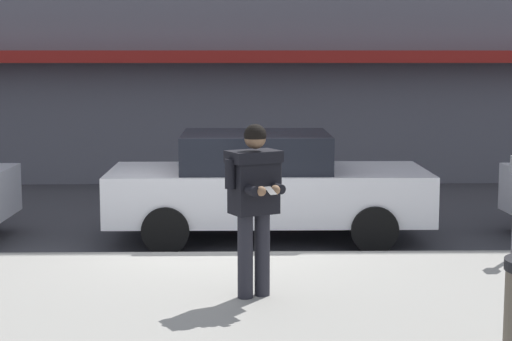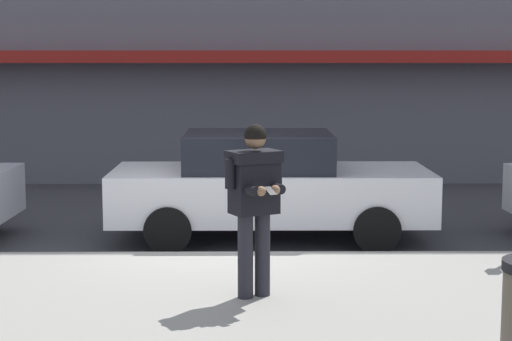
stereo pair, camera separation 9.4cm
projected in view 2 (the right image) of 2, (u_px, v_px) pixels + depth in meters
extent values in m
plane|color=#3D3D42|center=(211.00, 259.00, 11.15)|extent=(80.00, 80.00, 0.00)
cube|color=#99968E|center=(301.00, 321.00, 8.32)|extent=(32.00, 5.30, 0.14)
cube|color=silver|center=(288.00, 257.00, 11.21)|extent=(28.00, 0.12, 0.01)
cube|color=maroon|center=(274.00, 57.00, 16.90)|extent=(26.60, 0.70, 0.24)
cube|color=silver|center=(271.00, 194.00, 12.21)|extent=(4.50, 1.82, 0.70)
cube|color=black|center=(258.00, 151.00, 12.13)|extent=(2.07, 1.64, 0.52)
cylinder|color=black|center=(360.00, 207.00, 13.12)|extent=(0.64, 0.22, 0.64)
cylinder|color=black|center=(377.00, 229.00, 11.43)|extent=(0.64, 0.22, 0.64)
cylinder|color=black|center=(178.00, 207.00, 13.10)|extent=(0.64, 0.22, 0.64)
cylinder|color=black|center=(168.00, 230.00, 11.40)|extent=(0.64, 0.22, 0.64)
cylinder|color=#23232B|center=(262.00, 254.00, 8.89)|extent=(0.16, 0.16, 0.88)
cylinder|color=#23232B|center=(245.00, 256.00, 8.80)|extent=(0.16, 0.16, 0.88)
cube|color=black|center=(254.00, 183.00, 8.75)|extent=(0.55, 0.48, 0.64)
cube|color=black|center=(254.00, 156.00, 8.71)|extent=(0.62, 0.54, 0.12)
cylinder|color=black|center=(277.00, 170.00, 8.86)|extent=(0.11, 0.11, 0.30)
cylinder|color=black|center=(274.00, 188.00, 8.68)|extent=(0.23, 0.31, 0.10)
sphere|color=#8C6647|center=(275.00, 190.00, 8.53)|extent=(0.10, 0.10, 0.10)
cylinder|color=black|center=(230.00, 174.00, 8.60)|extent=(0.11, 0.11, 0.30)
cylinder|color=black|center=(248.00, 190.00, 8.54)|extent=(0.23, 0.31, 0.10)
sphere|color=#8C6647|center=(261.00, 191.00, 8.45)|extent=(0.10, 0.10, 0.10)
cube|color=black|center=(270.00, 191.00, 8.45)|extent=(0.13, 0.16, 0.07)
sphere|color=#8C6647|center=(255.00, 138.00, 8.66)|extent=(0.22, 0.22, 0.22)
sphere|color=black|center=(255.00, 135.00, 8.65)|extent=(0.23, 0.23, 0.23)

